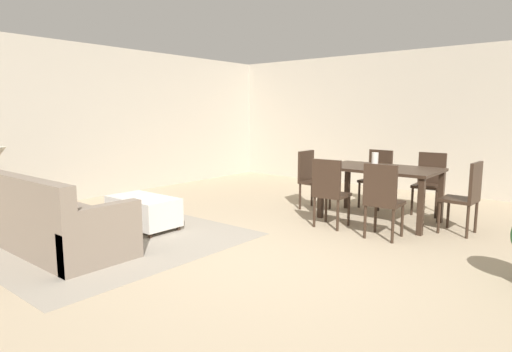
{
  "coord_description": "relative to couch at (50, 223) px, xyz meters",
  "views": [
    {
      "loc": [
        2.63,
        -3.38,
        1.52
      ],
      "look_at": [
        -0.99,
        1.03,
        0.67
      ],
      "focal_mm": 30.0,
      "sensor_mm": 36.0,
      "label": 1
    }
  ],
  "objects": [
    {
      "name": "dining_chair_far_left",
      "position": [
        1.92,
        4.38,
        0.23
      ],
      "size": [
        0.43,
        0.43,
        0.92
      ],
      "color": "#332319",
      "rests_on": "ground_plane"
    },
    {
      "name": "dining_chair_far_right",
      "position": [
        2.73,
        4.44,
        0.23
      ],
      "size": [
        0.42,
        0.42,
        0.92
      ],
      "color": "#332319",
      "rests_on": "ground_plane"
    },
    {
      "name": "dining_chair_head_west",
      "position": [
        1.16,
        3.59,
        0.23
      ],
      "size": [
        0.41,
        0.41,
        0.92
      ],
      "color": "#332319",
      "rests_on": "ground_plane"
    },
    {
      "name": "ottoman_table",
      "position": [
        0.1,
        1.17,
        -0.05
      ],
      "size": [
        0.96,
        0.54,
        0.42
      ],
      "color": "silver",
      "rests_on": "ground_plane"
    },
    {
      "name": "vase_centerpiece",
      "position": [
        2.23,
        3.56,
        0.57
      ],
      "size": [
        0.09,
        0.09,
        0.2
      ],
      "primitive_type": "cylinder",
      "color": "silver",
      "rests_on": "dining_table"
    },
    {
      "name": "wall_back",
      "position": [
        2.11,
        6.24,
        1.06
      ],
      "size": [
        9.0,
        0.12,
        2.7
      ],
      "primitive_type": "cube",
      "color": "#BCB2A0",
      "rests_on": "ground_plane"
    },
    {
      "name": "area_rug",
      "position": [
        0.05,
        0.61,
        -0.29
      ],
      "size": [
        3.0,
        2.8,
        0.01
      ],
      "primitive_type": "cube",
      "color": "gray",
      "rests_on": "ground_plane"
    },
    {
      "name": "book_on_ottoman",
      "position": [
        0.21,
        1.2,
        0.15
      ],
      "size": [
        0.29,
        0.24,
        0.03
      ],
      "primitive_type": "cube",
      "rotation": [
        0.0,
        0.0,
        0.16
      ],
      "color": "silver",
      "rests_on": "ottoman_table"
    },
    {
      "name": "dining_chair_head_east",
      "position": [
        3.45,
        3.56,
        0.23
      ],
      "size": [
        0.42,
        0.42,
        0.92
      ],
      "color": "#332319",
      "rests_on": "ground_plane"
    },
    {
      "name": "dining_chair_near_left",
      "position": [
        1.97,
        2.75,
        0.23
      ],
      "size": [
        0.42,
        0.42,
        0.92
      ],
      "color": "#332319",
      "rests_on": "ground_plane"
    },
    {
      "name": "dining_table",
      "position": [
        2.32,
        3.57,
        0.37
      ],
      "size": [
        1.55,
        0.94,
        0.76
      ],
      "color": "#332319",
      "rests_on": "ground_plane"
    },
    {
      "name": "wall_left",
      "position": [
        -2.39,
        1.74,
        1.06
      ],
      "size": [
        0.12,
        11.0,
        2.7
      ],
      "primitive_type": "cube",
      "color": "#BCB2A0",
      "rests_on": "ground_plane"
    },
    {
      "name": "ground_plane",
      "position": [
        2.11,
        1.24,
        -0.29
      ],
      "size": [
        10.8,
        10.8,
        0.0
      ],
      "primitive_type": "plane",
      "color": "tan"
    },
    {
      "name": "couch",
      "position": [
        0.0,
        0.0,
        0.0
      ],
      "size": [
        2.1,
        0.85,
        0.86
      ],
      "color": "gray",
      "rests_on": "ground_plane"
    },
    {
      "name": "dining_chair_near_right",
      "position": [
        2.72,
        2.7,
        0.23
      ],
      "size": [
        0.42,
        0.42,
        0.92
      ],
      "color": "#332319",
      "rests_on": "ground_plane"
    }
  ]
}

